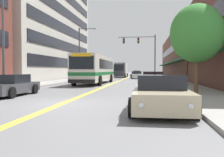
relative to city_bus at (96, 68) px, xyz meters
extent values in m
plane|color=slate|center=(1.93, 20.12, -1.72)|extent=(240.00, 240.00, 0.00)
cube|color=gray|center=(-5.15, 20.12, -1.66)|extent=(3.15, 106.00, 0.14)
cube|color=gray|center=(9.00, 20.12, -1.66)|extent=(3.15, 106.00, 0.14)
cube|color=yellow|center=(1.83, 20.12, -1.72)|extent=(0.14, 106.00, 0.01)
cube|color=yellow|center=(2.03, 20.12, -1.72)|extent=(0.14, 106.00, 0.01)
cube|color=#BCB7AD|center=(-12.97, 11.06, 10.21)|extent=(12.00, 29.44, 23.86)
cube|color=black|center=(-6.93, 11.06, 0.93)|extent=(0.08, 27.09, 1.40)
cube|color=black|center=(-6.93, 11.06, 3.58)|extent=(0.08, 27.09, 1.40)
cube|color=black|center=(-6.93, 11.06, 6.23)|extent=(0.08, 27.09, 1.40)
cube|color=black|center=(-6.93, 11.06, 8.88)|extent=(0.08, 27.09, 1.40)
cube|color=brown|center=(14.82, 20.12, 2.96)|extent=(8.00, 68.00, 9.37)
cube|color=#1E4C28|center=(10.27, 20.12, 1.18)|extent=(1.10, 61.20, 0.24)
cube|color=black|center=(10.78, 20.12, 4.08)|extent=(0.08, 61.20, 1.40)
cube|color=silver|center=(0.00, -0.11, -0.03)|extent=(2.49, 12.41, 2.69)
cube|color=#196B33|center=(0.00, -0.11, -0.57)|extent=(2.51, 12.43, 0.32)
cube|color=black|center=(0.00, 0.51, 0.40)|extent=(2.52, 9.68, 0.97)
cube|color=black|center=(0.00, -6.33, 0.46)|extent=(2.24, 0.04, 1.18)
cube|color=yellow|center=(0.00, -6.34, 1.13)|extent=(1.79, 0.06, 0.28)
cube|color=black|center=(0.00, -6.35, -1.19)|extent=(2.44, 0.08, 0.32)
cylinder|color=black|center=(-1.28, -4.33, -1.22)|extent=(0.30, 1.00, 1.00)
cylinder|color=black|center=(1.28, -4.33, -1.22)|extent=(0.30, 1.00, 1.00)
cylinder|color=black|center=(-1.28, 3.30, -1.22)|extent=(0.30, 1.00, 1.00)
cylinder|color=black|center=(1.28, 3.30, -1.22)|extent=(0.30, 1.00, 1.00)
cube|color=#38383D|center=(-2.35, -13.98, -1.27)|extent=(1.81, 4.47, 0.57)
cube|color=black|center=(-2.35, -13.80, -0.72)|extent=(1.56, 1.97, 0.51)
cylinder|color=black|center=(-1.42, -15.36, -1.41)|extent=(0.22, 0.62, 0.62)
cylinder|color=black|center=(-3.27, -12.59, -1.41)|extent=(0.22, 0.62, 0.62)
cylinder|color=black|center=(-1.42, -12.59, -1.41)|extent=(0.22, 0.62, 0.62)
cube|color=red|center=(-3.00, -11.73, -1.24)|extent=(0.18, 0.04, 0.10)
cube|color=red|center=(-1.69, -11.73, -1.24)|extent=(0.18, 0.04, 0.10)
cube|color=#19234C|center=(-2.38, 15.66, -1.19)|extent=(1.90, 4.01, 0.69)
cube|color=black|center=(-2.38, 15.82, -0.64)|extent=(1.63, 1.76, 0.41)
cylinder|color=black|center=(-3.35, 14.42, -1.39)|extent=(0.22, 0.68, 0.68)
cylinder|color=black|center=(-1.41, 14.42, -1.39)|extent=(0.22, 0.68, 0.68)
cylinder|color=black|center=(-3.35, 16.90, -1.39)|extent=(0.22, 0.68, 0.68)
cylinder|color=black|center=(-1.41, 16.90, -1.39)|extent=(0.22, 0.68, 0.68)
sphere|color=silver|center=(-3.05, 13.64, -1.16)|extent=(0.16, 0.16, 0.16)
sphere|color=silver|center=(-1.72, 13.64, -1.16)|extent=(0.16, 0.16, 0.16)
cube|color=red|center=(-3.07, 17.67, -1.16)|extent=(0.18, 0.04, 0.10)
cube|color=red|center=(-1.70, 17.67, -1.16)|extent=(0.18, 0.04, 0.10)
cube|color=#BCAD89|center=(6.21, -18.42, -1.22)|extent=(1.91, 4.62, 0.64)
cube|color=black|center=(6.21, -18.23, -0.65)|extent=(1.65, 2.03, 0.51)
cylinder|color=black|center=(5.23, -19.85, -1.40)|extent=(0.22, 0.65, 0.65)
cylinder|color=black|center=(7.19, -19.85, -1.40)|extent=(0.22, 0.65, 0.65)
cylinder|color=black|center=(5.23, -16.98, -1.40)|extent=(0.22, 0.65, 0.65)
cylinder|color=black|center=(7.19, -16.98, -1.40)|extent=(0.22, 0.65, 0.65)
sphere|color=silver|center=(5.54, -20.75, -1.19)|extent=(0.16, 0.16, 0.16)
sphere|color=silver|center=(6.88, -20.75, -1.19)|extent=(0.16, 0.16, 0.16)
cube|color=red|center=(5.52, -16.10, -1.19)|extent=(0.18, 0.04, 0.10)
cube|color=red|center=(6.90, -16.10, -1.19)|extent=(0.18, 0.04, 0.10)
cube|color=maroon|center=(6.20, -7.38, -1.17)|extent=(1.83, 4.52, 0.74)
cube|color=black|center=(6.20, -7.20, -0.56)|extent=(1.57, 1.99, 0.48)
cylinder|color=black|center=(5.27, -8.78, -1.40)|extent=(0.22, 0.65, 0.65)
cylinder|color=black|center=(7.14, -8.78, -1.40)|extent=(0.22, 0.65, 0.65)
cylinder|color=black|center=(5.27, -5.98, -1.40)|extent=(0.22, 0.65, 0.65)
cylinder|color=black|center=(7.14, -5.98, -1.40)|extent=(0.22, 0.65, 0.65)
sphere|color=silver|center=(5.56, -9.66, -1.14)|extent=(0.16, 0.16, 0.16)
sphere|color=silver|center=(6.84, -9.66, -1.14)|extent=(0.16, 0.16, 0.16)
cube|color=red|center=(5.55, -5.11, -1.14)|extent=(0.18, 0.04, 0.10)
cube|color=red|center=(6.86, -5.11, -1.14)|extent=(0.18, 0.04, 0.10)
cube|color=beige|center=(6.25, 9.34, -1.26)|extent=(1.74, 4.37, 0.59)
cube|color=black|center=(6.25, 9.51, -0.75)|extent=(1.50, 1.92, 0.43)
cylinder|color=black|center=(5.36, 7.98, -1.41)|extent=(0.22, 0.62, 0.62)
cylinder|color=black|center=(7.14, 7.98, -1.41)|extent=(0.22, 0.62, 0.62)
cylinder|color=black|center=(5.36, 10.69, -1.41)|extent=(0.22, 0.62, 0.62)
cylinder|color=black|center=(7.14, 10.69, -1.41)|extent=(0.22, 0.62, 0.62)
sphere|color=silver|center=(5.64, 7.13, -1.23)|extent=(0.16, 0.16, 0.16)
sphere|color=silver|center=(6.86, 7.13, -1.23)|extent=(0.16, 0.16, 0.16)
cube|color=red|center=(5.63, 11.53, -1.23)|extent=(0.18, 0.04, 0.10)
cube|color=red|center=(6.88, 11.53, -1.23)|extent=(0.18, 0.04, 0.10)
cube|color=black|center=(6.30, 18.04, -1.23)|extent=(1.78, 4.33, 0.65)
cube|color=black|center=(6.30, 18.21, -0.69)|extent=(1.53, 1.90, 0.43)
cylinder|color=black|center=(5.39, 16.70, -1.42)|extent=(0.22, 0.60, 0.60)
cylinder|color=black|center=(7.21, 16.70, -1.42)|extent=(0.22, 0.60, 0.60)
cylinder|color=black|center=(5.39, 19.38, -1.42)|extent=(0.22, 0.60, 0.60)
cylinder|color=black|center=(7.21, 19.38, -1.42)|extent=(0.22, 0.60, 0.60)
sphere|color=silver|center=(5.68, 15.85, -1.20)|extent=(0.16, 0.16, 0.16)
sphere|color=silver|center=(6.92, 15.85, -1.20)|extent=(0.16, 0.16, 0.16)
cube|color=red|center=(5.66, 20.21, -1.20)|extent=(0.18, 0.04, 0.10)
cube|color=red|center=(6.94, 20.21, -1.20)|extent=(0.18, 0.04, 0.10)
cube|color=#B7B7BC|center=(3.40, 33.17, -1.18)|extent=(1.81, 4.18, 0.74)
cube|color=black|center=(3.40, 33.34, -0.57)|extent=(1.56, 1.84, 0.48)
cylinder|color=black|center=(2.47, 31.87, -1.41)|extent=(0.22, 0.62, 0.62)
cylinder|color=black|center=(4.33, 31.87, -1.41)|extent=(0.22, 0.62, 0.62)
cylinder|color=black|center=(2.47, 34.47, -1.41)|extent=(0.22, 0.62, 0.62)
cylinder|color=black|center=(4.33, 34.47, -1.41)|extent=(0.22, 0.62, 0.62)
sphere|color=silver|center=(2.77, 31.06, -1.14)|extent=(0.16, 0.16, 0.16)
sphere|color=silver|center=(4.03, 31.06, -1.14)|extent=(0.16, 0.16, 0.16)
cube|color=red|center=(2.75, 35.27, -1.14)|extent=(0.18, 0.04, 0.10)
cube|color=red|center=(4.05, 35.27, -1.14)|extent=(0.18, 0.04, 0.10)
cube|color=white|center=(4.13, 16.71, -1.21)|extent=(1.73, 4.23, 0.65)
cube|color=black|center=(4.13, 16.88, -0.66)|extent=(1.48, 1.86, 0.45)
cylinder|color=black|center=(3.24, 15.40, -1.38)|extent=(0.22, 0.69, 0.69)
cylinder|color=black|center=(5.01, 15.40, -1.38)|extent=(0.22, 0.69, 0.69)
cylinder|color=black|center=(3.24, 18.02, -1.38)|extent=(0.22, 0.69, 0.69)
cylinder|color=black|center=(5.01, 18.02, -1.38)|extent=(0.22, 0.69, 0.69)
sphere|color=silver|center=(3.52, 14.57, -1.17)|extent=(0.16, 0.16, 0.16)
sphere|color=silver|center=(4.73, 14.57, -1.17)|extent=(0.16, 0.16, 0.16)
cube|color=red|center=(3.50, 18.83, -1.17)|extent=(0.18, 0.04, 0.10)
cube|color=red|center=(4.75, 18.83, -1.17)|extent=(0.18, 0.04, 0.10)
cube|color=#475675|center=(3.46, 24.84, -1.27)|extent=(1.83, 4.50, 0.57)
cube|color=black|center=(3.46, 25.02, -0.74)|extent=(1.57, 1.98, 0.50)
cylinder|color=black|center=(2.53, 23.45, -1.42)|extent=(0.22, 0.61, 0.61)
cylinder|color=black|center=(4.40, 23.45, -1.42)|extent=(0.22, 0.61, 0.61)
cylinder|color=black|center=(2.53, 26.24, -1.42)|extent=(0.22, 0.61, 0.61)
cylinder|color=black|center=(4.40, 26.24, -1.42)|extent=(0.22, 0.61, 0.61)
sphere|color=silver|center=(2.82, 22.58, -1.25)|extent=(0.16, 0.16, 0.16)
sphere|color=silver|center=(4.10, 22.58, -1.25)|extent=(0.16, 0.16, 0.16)
cube|color=red|center=(2.80, 27.10, -1.25)|extent=(0.18, 0.04, 0.10)
cube|color=red|center=(4.12, 27.10, -1.25)|extent=(0.18, 0.04, 0.10)
cube|color=#38383D|center=(0.39, 20.92, -0.21)|extent=(2.29, 2.19, 2.52)
cube|color=black|center=(0.39, 19.81, 0.24)|extent=(1.95, 0.04, 1.11)
cube|color=white|center=(0.39, 24.57, -0.07)|extent=(2.34, 5.10, 2.80)
cylinder|color=black|center=(-0.78, 20.92, -1.30)|extent=(0.28, 0.84, 0.84)
cylinder|color=black|center=(1.56, 20.92, -1.30)|extent=(0.28, 0.84, 0.84)
cylinder|color=black|center=(-0.78, 26.10, -1.30)|extent=(0.28, 0.84, 0.84)
cylinder|color=black|center=(1.56, 26.10, -1.30)|extent=(0.28, 0.84, 0.84)
cylinder|color=#47474C|center=(7.13, 15.11, 2.02)|extent=(0.18, 0.18, 7.50)
cylinder|color=#47474C|center=(4.00, 15.11, 5.42)|extent=(6.24, 0.11, 0.11)
cube|color=black|center=(4.32, 15.11, 4.82)|extent=(0.34, 0.26, 0.92)
sphere|color=red|center=(4.32, 14.95, 5.10)|extent=(0.18, 0.18, 0.18)
sphere|color=yellow|center=(4.32, 14.95, 4.82)|extent=(0.18, 0.18, 0.18)
sphere|color=green|center=(4.32, 14.95, 4.55)|extent=(0.18, 0.18, 0.18)
cylinder|color=black|center=(4.32, 15.11, 5.35)|extent=(0.02, 0.02, 0.14)
cube|color=black|center=(1.82, 15.11, 4.82)|extent=(0.34, 0.26, 0.92)
sphere|color=red|center=(1.82, 14.95, 5.10)|extent=(0.18, 0.18, 0.18)
sphere|color=yellow|center=(1.82, 14.95, 4.82)|extent=(0.18, 0.18, 0.18)
sphere|color=green|center=(1.82, 14.95, 4.55)|extent=(0.18, 0.18, 0.18)
cylinder|color=black|center=(1.82, 15.11, 5.35)|extent=(0.02, 0.02, 0.14)
cylinder|color=#47474C|center=(-3.37, -12.87, 2.32)|extent=(0.16, 0.16, 8.08)
cylinder|color=#47474C|center=(-3.37, 5.37, 1.90)|extent=(0.16, 0.16, 7.25)
cylinder|color=#47474C|center=(-2.21, 5.37, 5.38)|extent=(2.33, 0.10, 0.10)
ellipsoid|color=#B2B2B7|center=(-1.04, 5.37, 5.28)|extent=(0.56, 0.28, 0.20)
cylinder|color=brown|center=(8.56, -12.70, -0.49)|extent=(0.24, 0.24, 2.20)
ellipsoid|color=#387F33|center=(8.56, -12.70, 1.92)|extent=(3.07, 3.07, 3.38)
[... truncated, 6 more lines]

